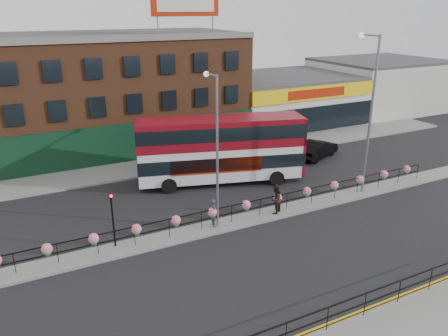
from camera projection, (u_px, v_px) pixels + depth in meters
name	position (u px, v px, depth m)	size (l,w,h in m)	color
ground	(246.00, 221.00, 27.02)	(120.00, 120.00, 0.00)	black
north_pavement	(176.00, 162.00, 37.03)	(60.00, 4.00, 0.15)	gray
median	(246.00, 220.00, 26.99)	(60.00, 1.60, 0.15)	gray
yellow_line_inner	(357.00, 312.00, 18.90)	(60.00, 0.10, 0.01)	gold
yellow_line_outer	(359.00, 315.00, 18.75)	(60.00, 0.10, 0.01)	gold
brick_building	(102.00, 91.00, 40.24)	(25.00, 12.21, 10.30)	brown
supermarket	(282.00, 99.00, 49.54)	(15.00, 12.25, 5.30)	silver
warehouse_east	(378.00, 84.00, 55.72)	(14.50, 12.00, 6.30)	#BAB9B4
median_railing	(246.00, 205.00, 26.66)	(30.04, 0.56, 1.23)	black
south_railing	(328.00, 313.00, 17.39)	(20.04, 0.05, 1.12)	black
double_decker_bus	(221.00, 144.00, 31.98)	(12.53, 6.14, 4.95)	silver
car	(317.00, 149.00, 38.11)	(5.07, 3.40, 1.58)	black
pedestrian_a	(214.00, 213.00, 25.79)	(0.52, 0.70, 1.73)	#2E303C
pedestrian_b	(275.00, 199.00, 27.40)	(1.17, 1.10, 1.91)	black
lamp_column_west	(215.00, 139.00, 24.49)	(0.32, 1.57, 8.95)	slate
lamp_column_east	(369.00, 102.00, 28.99)	(0.39, 1.88, 10.73)	slate
traffic_light_median	(112.00, 207.00, 23.09)	(0.15, 0.28, 3.65)	black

